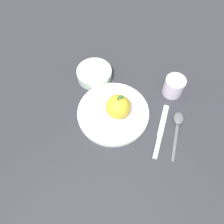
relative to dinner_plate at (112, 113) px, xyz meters
name	(u,v)px	position (x,y,z in m)	size (l,w,h in m)	color
ground_plane	(119,121)	(0.00, -0.03, -0.01)	(2.40, 2.40, 0.00)	#2D2D33
dinner_plate	(112,113)	(0.00, 0.00, 0.00)	(0.25, 0.25, 0.02)	white
apple	(118,107)	(0.01, -0.01, 0.05)	(0.08, 0.08, 0.10)	gold
side_bowl	(94,73)	(0.04, 0.18, 0.01)	(0.13, 0.13, 0.04)	#B2C6B2
cup	(174,86)	(0.24, -0.05, 0.03)	(0.07, 0.07, 0.07)	silver
knife	(160,135)	(0.08, -0.16, -0.01)	(0.18, 0.14, 0.01)	silver
spoon	(178,124)	(0.16, -0.16, 0.00)	(0.15, 0.13, 0.01)	#59595E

